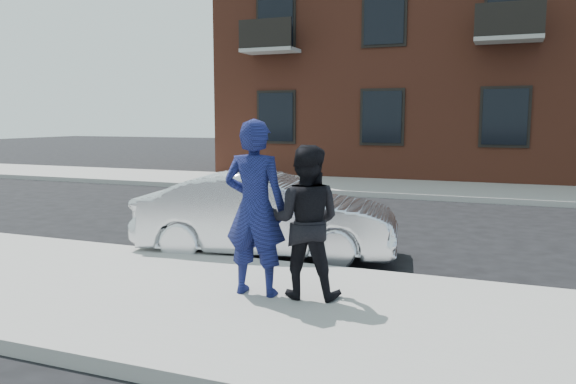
% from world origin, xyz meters
% --- Properties ---
extents(ground, '(100.00, 100.00, 0.00)m').
position_xyz_m(ground, '(0.00, 0.00, 0.00)').
color(ground, black).
rests_on(ground, ground).
extents(near_sidewalk, '(50.00, 3.50, 0.15)m').
position_xyz_m(near_sidewalk, '(0.00, -0.25, 0.07)').
color(near_sidewalk, gray).
rests_on(near_sidewalk, ground).
extents(near_curb, '(50.00, 0.10, 0.15)m').
position_xyz_m(near_curb, '(0.00, 1.55, 0.07)').
color(near_curb, '#999691').
rests_on(near_curb, ground).
extents(far_sidewalk, '(50.00, 3.50, 0.15)m').
position_xyz_m(far_sidewalk, '(0.00, 11.25, 0.07)').
color(far_sidewalk, gray).
rests_on(far_sidewalk, ground).
extents(far_curb, '(50.00, 0.10, 0.15)m').
position_xyz_m(far_curb, '(0.00, 9.45, 0.07)').
color(far_curb, '#999691').
rests_on(far_curb, ground).
extents(apartment_building, '(24.30, 10.30, 12.30)m').
position_xyz_m(apartment_building, '(2.00, 18.00, 6.16)').
color(apartment_building, brown).
rests_on(apartment_building, ground).
extents(silver_sedan, '(4.19, 2.06, 1.32)m').
position_xyz_m(silver_sedan, '(-3.22, 2.30, 0.66)').
color(silver_sedan, silver).
rests_on(silver_sedan, ground).
extents(man_hoodie, '(0.76, 0.54, 2.00)m').
position_xyz_m(man_hoodie, '(-2.41, 0.09, 1.15)').
color(man_hoodie, navy).
rests_on(man_hoodie, near_sidewalk).
extents(man_peacoat, '(0.92, 0.77, 1.72)m').
position_xyz_m(man_peacoat, '(-1.84, 0.22, 1.01)').
color(man_peacoat, black).
rests_on(man_peacoat, near_sidewalk).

